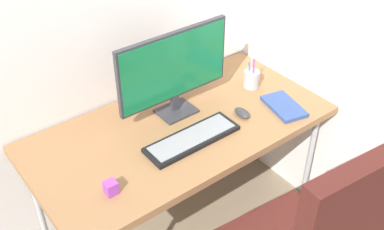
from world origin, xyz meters
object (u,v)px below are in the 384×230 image
(monitor, at_px, (174,69))
(notebook, at_px, (284,106))
(mouse, at_px, (242,113))
(keyboard, at_px, (192,139))
(desk_clamp_accessory, at_px, (111,188))
(pen_holder, at_px, (252,79))

(monitor, xyz_separation_m, notebook, (0.45, -0.31, -0.23))
(mouse, distance_m, notebook, 0.22)
(keyboard, xyz_separation_m, desk_clamp_accessory, (-0.45, -0.06, 0.02))
(desk_clamp_accessory, bearing_deg, mouse, 4.92)
(mouse, height_order, notebook, mouse)
(mouse, distance_m, pen_holder, 0.27)
(keyboard, height_order, notebook, keyboard)
(notebook, distance_m, desk_clamp_accessory, 0.97)
(mouse, distance_m, desk_clamp_accessory, 0.77)
(pen_holder, height_order, desk_clamp_accessory, pen_holder)
(keyboard, bearing_deg, notebook, -8.58)
(mouse, relative_size, notebook, 0.42)
(monitor, relative_size, pen_holder, 3.27)
(mouse, bearing_deg, desk_clamp_accessory, -170.97)
(monitor, distance_m, notebook, 0.59)
(monitor, relative_size, keyboard, 1.31)
(keyboard, height_order, pen_holder, pen_holder)
(monitor, height_order, mouse, monitor)
(monitor, height_order, pen_holder, monitor)
(pen_holder, bearing_deg, mouse, -142.79)
(keyboard, distance_m, mouse, 0.31)
(keyboard, distance_m, notebook, 0.52)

